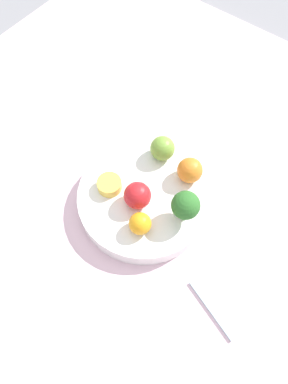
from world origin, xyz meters
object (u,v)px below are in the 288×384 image
object	(u,v)px
bowl	(144,199)
small_cup	(109,185)
orange_back	(190,170)
apple_green	(135,194)
apple_red	(162,148)
napkin	(240,289)
broccoli	(186,206)
orange_front	(140,224)

from	to	relation	value
bowl	small_cup	bearing A→B (deg)	114.28
orange_back	small_cup	size ratio (longest dim) A/B	1.05
apple_green	apple_red	bearing A→B (deg)	10.64
bowl	napkin	bearing A→B (deg)	-97.74
apple_green	broccoli	bearing A→B (deg)	-72.41
bowl	orange_back	world-z (taller)	orange_back
apple_green	orange_front	size ratio (longest dim) A/B	1.25
broccoli	small_cup	world-z (taller)	broccoli
bowl	broccoli	xyz separation A→B (m)	(0.01, -0.09, 0.06)
orange_back	napkin	world-z (taller)	orange_back
broccoli	small_cup	size ratio (longest dim) A/B	1.50
bowl	napkin	xyz separation A→B (m)	(-0.03, -0.24, -0.01)
bowl	apple_red	xyz separation A→B (m)	(0.09, 0.03, 0.04)
napkin	bowl	bearing A→B (deg)	82.26
broccoli	small_cup	distance (m)	0.15
broccoli	napkin	size ratio (longest dim) A/B	0.42
apple_red	small_cup	bearing A→B (deg)	163.61
broccoli	orange_front	size ratio (longest dim) A/B	1.72
small_cup	apple_red	bearing A→B (deg)	-16.39
napkin	broccoli	bearing A→B (deg)	75.04
orange_back	small_cup	distance (m)	0.16
apple_red	orange_back	xyz separation A→B (m)	(-0.01, -0.07, 0.00)
napkin	apple_red	bearing A→B (deg)	64.65
orange_front	small_cup	xyz separation A→B (m)	(0.03, 0.10, -0.01)
orange_front	orange_back	xyz separation A→B (m)	(0.14, -0.01, 0.00)
small_cup	napkin	size ratio (longest dim) A/B	0.28
apple_red	napkin	distance (m)	0.30
orange_front	napkin	distance (m)	0.21
apple_green	orange_back	bearing A→B (deg)	-25.68
broccoli	apple_red	distance (m)	0.14
broccoli	apple_green	distance (m)	0.10
bowl	small_cup	xyz separation A→B (m)	(-0.03, 0.06, 0.03)
apple_green	small_cup	xyz separation A→B (m)	(-0.01, 0.06, -0.02)
orange_front	bowl	bearing A→B (deg)	31.92
apple_green	napkin	size ratio (longest dim) A/B	0.30
small_cup	apple_green	bearing A→B (deg)	-81.91
broccoli	apple_red	bearing A→B (deg)	52.71
apple_red	orange_back	size ratio (longest dim) A/B	1.00
apple_green	orange_front	xyz separation A→B (m)	(-0.04, -0.04, -0.01)
orange_back	orange_front	bearing A→B (deg)	176.67
broccoli	orange_front	xyz separation A→B (m)	(-0.07, 0.05, -0.02)
orange_front	small_cup	distance (m)	0.10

